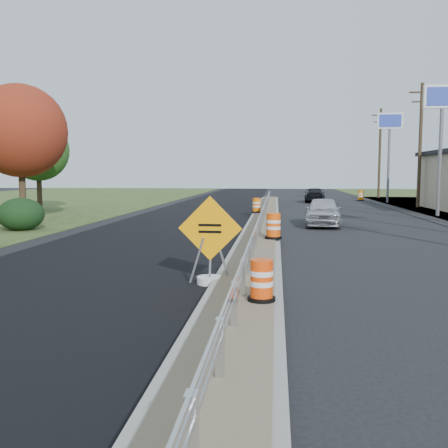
# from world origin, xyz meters

# --- Properties ---
(ground) EXTENTS (140.00, 140.00, 0.00)m
(ground) POSITION_xyz_m (0.00, 0.00, 0.00)
(ground) COLOR black
(ground) RESTS_ON ground
(milled_overlay) EXTENTS (7.20, 120.00, 0.01)m
(milled_overlay) POSITION_xyz_m (-4.40, 10.00, 0.01)
(milled_overlay) COLOR black
(milled_overlay) RESTS_ON ground
(median) EXTENTS (1.60, 55.00, 0.23)m
(median) POSITION_xyz_m (0.00, 8.00, 0.11)
(median) COLOR gray
(median) RESTS_ON ground
(guardrail) EXTENTS (0.10, 46.15, 0.72)m
(guardrail) POSITION_xyz_m (0.00, 9.00, 0.73)
(guardrail) COLOR silver
(guardrail) RESTS_ON median
(pylon_sign_mid) EXTENTS (2.20, 0.30, 7.90)m
(pylon_sign_mid) POSITION_xyz_m (10.50, 16.00, 6.48)
(pylon_sign_mid) COLOR slate
(pylon_sign_mid) RESTS_ON ground
(pylon_sign_north) EXTENTS (2.20, 0.30, 7.90)m
(pylon_sign_north) POSITION_xyz_m (10.50, 30.00, 6.48)
(pylon_sign_north) COLOR slate
(pylon_sign_north) RESTS_ON ground
(utility_pole_nmid) EXTENTS (1.90, 0.26, 9.40)m
(utility_pole_nmid) POSITION_xyz_m (11.50, 24.00, 4.93)
(utility_pole_nmid) COLOR #473523
(utility_pole_nmid) RESTS_ON ground
(utility_pole_north) EXTENTS (1.90, 0.26, 9.40)m
(utility_pole_north) POSITION_xyz_m (11.50, 39.00, 4.93)
(utility_pole_north) COLOR #473523
(utility_pole_north) RESTS_ON ground
(hedge_north) EXTENTS (2.09, 2.09, 1.52)m
(hedge_north) POSITION_xyz_m (-11.00, 6.00, 0.76)
(hedge_north) COLOR black
(hedge_north) RESTS_ON ground
(tree_near_red) EXTENTS (4.95, 4.95, 7.35)m
(tree_near_red) POSITION_xyz_m (-13.00, 10.00, 4.86)
(tree_near_red) COLOR #473523
(tree_near_red) RESTS_ON ground
(tree_near_back) EXTENTS (4.29, 4.29, 6.37)m
(tree_near_back) POSITION_xyz_m (-16.00, 18.00, 4.21)
(tree_near_back) COLOR #473523
(tree_near_back) RESTS_ON ground
(caution_sign) EXTENTS (1.52, 0.63, 2.10)m
(caution_sign) POSITION_xyz_m (-0.90, -4.13, 0.53)
(caution_sign) COLOR white
(caution_sign) RESTS_ON ground
(barrel_median_near) EXTENTS (0.53, 0.53, 0.78)m
(barrel_median_near) POSITION_xyz_m (0.39, -6.42, 0.60)
(barrel_median_near) COLOR black
(barrel_median_near) RESTS_ON median
(barrel_median_mid) EXTENTS (0.64, 0.64, 0.94)m
(barrel_median_mid) POSITION_xyz_m (0.55, 2.62, 0.68)
(barrel_median_mid) COLOR black
(barrel_median_mid) RESTS_ON median
(barrel_median_far) EXTENTS (0.61, 0.61, 0.89)m
(barrel_median_far) POSITION_xyz_m (-0.55, 14.77, 0.66)
(barrel_median_far) COLOR black
(barrel_median_far) RESTS_ON median
(barrel_shoulder_far) EXTENTS (0.68, 0.68, 1.00)m
(barrel_shoulder_far) POSITION_xyz_m (8.71, 33.30, 0.48)
(barrel_shoulder_far) COLOR black
(barrel_shoulder_far) RESTS_ON ground
(car_silver) EXTENTS (2.03, 4.34, 1.44)m
(car_silver) POSITION_xyz_m (2.98, 9.59, 0.72)
(car_silver) COLOR silver
(car_silver) RESTS_ON ground
(car_dark_far) EXTENTS (2.12, 4.51, 1.27)m
(car_dark_far) POSITION_xyz_m (4.14, 30.54, 0.64)
(car_dark_far) COLOR black
(car_dark_far) RESTS_ON ground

